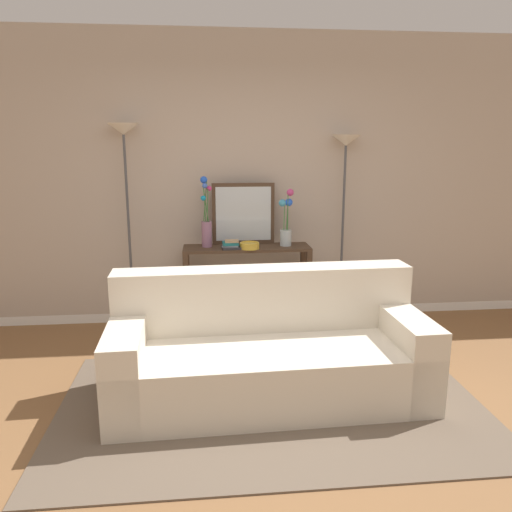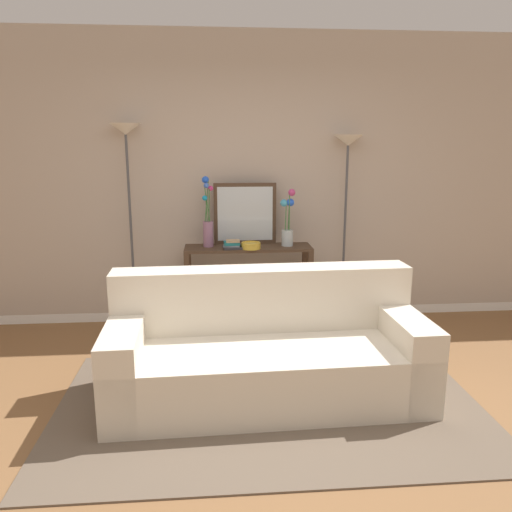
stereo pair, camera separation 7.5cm
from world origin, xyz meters
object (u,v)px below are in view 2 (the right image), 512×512
(console_table, at_px, (248,273))
(book_row_under_console, at_px, (217,323))
(floor_lamp_right, at_px, (347,177))
(fruit_bowl, at_px, (250,245))
(wall_mirror, at_px, (245,214))
(vase_short_flowers, at_px, (288,224))
(vase_tall_flowers, at_px, (208,223))
(floor_lamp_left, at_px, (128,170))
(couch, at_px, (267,354))
(book_stack, at_px, (232,245))

(console_table, xyz_separation_m, book_row_under_console, (-0.31, 0.00, -0.49))
(book_row_under_console, bearing_deg, floor_lamp_right, 5.49)
(fruit_bowl, height_order, book_row_under_console, fruit_bowl)
(wall_mirror, distance_m, vase_short_flowers, 0.43)
(fruit_bowl, bearing_deg, vase_tall_flowers, 161.37)
(floor_lamp_right, bearing_deg, floor_lamp_left, -180.00)
(vase_tall_flowers, xyz_separation_m, fruit_bowl, (0.39, -0.13, -0.19))
(couch, distance_m, vase_short_flowers, 1.58)
(couch, relative_size, fruit_bowl, 12.11)
(fruit_bowl, bearing_deg, floor_lamp_left, 168.66)
(console_table, height_order, book_stack, book_stack)
(floor_lamp_right, distance_m, vase_tall_flowers, 1.40)
(vase_short_flowers, height_order, fruit_bowl, vase_short_flowers)
(floor_lamp_left, distance_m, fruit_bowl, 1.33)
(floor_lamp_left, distance_m, book_stack, 1.18)
(vase_tall_flowers, distance_m, book_stack, 0.31)
(floor_lamp_left, height_order, book_row_under_console, floor_lamp_left)
(book_stack, bearing_deg, floor_lamp_left, 168.02)
(vase_tall_flowers, height_order, book_row_under_console, vase_tall_flowers)
(floor_lamp_left, bearing_deg, book_stack, -11.98)
(console_table, bearing_deg, book_row_under_console, 180.00)
(floor_lamp_left, height_order, floor_lamp_right, floor_lamp_left)
(console_table, height_order, floor_lamp_left, floor_lamp_left)
(couch, bearing_deg, console_table, 91.60)
(vase_short_flowers, xyz_separation_m, book_stack, (-0.53, -0.09, -0.17))
(couch, xyz_separation_m, fruit_bowl, (-0.02, 1.25, 0.53))
(floor_lamp_right, relative_size, book_row_under_console, 4.95)
(wall_mirror, height_order, book_stack, wall_mirror)
(console_table, distance_m, vase_short_flowers, 0.60)
(floor_lamp_right, bearing_deg, couch, -121.91)
(floor_lamp_right, height_order, vase_short_flowers, floor_lamp_right)
(couch, height_order, vase_tall_flowers, vase_tall_flowers)
(couch, distance_m, vase_tall_flowers, 1.62)
(vase_tall_flowers, height_order, fruit_bowl, vase_tall_flowers)
(couch, distance_m, floor_lamp_left, 2.23)
(wall_mirror, bearing_deg, book_row_under_console, -154.32)
(floor_lamp_right, distance_m, fruit_bowl, 1.15)
(wall_mirror, xyz_separation_m, book_row_under_console, (-0.29, -0.14, -1.05))
(floor_lamp_right, height_order, fruit_bowl, floor_lamp_right)
(couch, bearing_deg, book_row_under_console, 104.41)
(console_table, xyz_separation_m, vase_tall_flowers, (-0.38, 0.03, 0.48))
(book_row_under_console, bearing_deg, wall_mirror, 25.68)
(console_table, distance_m, wall_mirror, 0.57)
(floor_lamp_right, distance_m, vase_short_flowers, 0.73)
(console_table, height_order, vase_tall_flowers, vase_tall_flowers)
(console_table, height_order, fruit_bowl, fruit_bowl)
(fruit_bowl, bearing_deg, console_table, 97.48)
(vase_short_flowers, relative_size, fruit_bowl, 2.97)
(vase_tall_flowers, xyz_separation_m, book_stack, (0.22, -0.11, -0.19))
(fruit_bowl, xyz_separation_m, book_stack, (-0.17, 0.02, 0.00))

